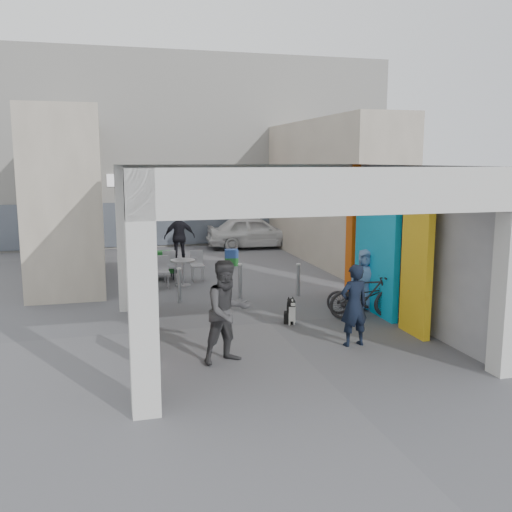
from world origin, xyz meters
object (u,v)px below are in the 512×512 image
object	(u,v)px
cafe_set	(178,273)
man_crates	(180,237)
bicycle_front	(362,297)
border_collie	(290,313)
man_back_turned	(227,312)
man_with_dog	(354,305)
bicycle_rear	(366,296)
produce_stand	(155,269)
white_van	(254,232)
man_elderly	(365,280)

from	to	relation	value
cafe_set	man_crates	xyz separation A→B (m)	(0.52, 3.47, 0.60)
cafe_set	bicycle_front	bearing A→B (deg)	-50.92
border_collie	man_crates	distance (m)	8.43
border_collie	bicycle_front	world-z (taller)	bicycle_front
man_back_turned	man_with_dog	bearing A→B (deg)	-11.98
bicycle_rear	produce_stand	bearing A→B (deg)	42.86
bicycle_front	white_van	size ratio (longest dim) A/B	0.42
man_with_dog	man_back_turned	size ratio (longest dim) A/B	0.87
man_with_dog	man_crates	size ratio (longest dim) A/B	0.88
border_collie	man_elderly	distance (m)	2.28
border_collie	white_van	world-z (taller)	white_van
man_with_dog	man_back_turned	bearing A→B (deg)	-0.60
man_elderly	bicycle_rear	size ratio (longest dim) A/B	0.85
man_with_dog	man_crates	xyz separation A→B (m)	(-2.08, 10.05, 0.11)
man_back_turned	man_crates	xyz separation A→B (m)	(0.50, 10.32, -0.01)
white_van	bicycle_front	bearing A→B (deg)	-177.84
man_elderly	man_crates	size ratio (longest dim) A/B	0.81
produce_stand	man_crates	size ratio (longest dim) A/B	0.68
man_elderly	border_collie	bearing A→B (deg)	-145.30
cafe_set	bicycle_rear	world-z (taller)	bicycle_rear
border_collie	man_back_turned	xyz separation A→B (m)	(-1.86, -2.03, 0.68)
cafe_set	man_crates	size ratio (longest dim) A/B	0.82
man_back_turned	man_elderly	size ratio (longest dim) A/B	1.25
cafe_set	produce_stand	size ratio (longest dim) A/B	1.20
man_elderly	white_van	size ratio (longest dim) A/B	0.38
produce_stand	man_crates	distance (m)	2.93
man_with_dog	man_crates	world-z (taller)	man_crates
border_collie	man_back_turned	world-z (taller)	man_back_turned
border_collie	man_crates	world-z (taller)	man_crates
white_van	cafe_set	bearing A→B (deg)	150.47
man_back_turned	bicycle_front	size ratio (longest dim) A/B	1.12
man_crates	man_with_dog	bearing A→B (deg)	103.77
man_back_turned	bicycle_front	distance (m)	4.37
man_back_turned	man_crates	distance (m)	10.33
man_with_dog	bicycle_rear	bearing A→B (deg)	-129.53
cafe_set	white_van	distance (m)	7.31
bicycle_front	man_elderly	bearing A→B (deg)	-1.13
bicycle_front	white_van	distance (m)	10.74
produce_stand	border_collie	xyz separation A→B (m)	(2.48, -5.65, -0.08)
man_back_turned	man_crates	bearing A→B (deg)	69.28
cafe_set	bicycle_front	xyz separation A→B (m)	(3.74, -4.61, 0.11)
produce_stand	white_van	size ratio (longest dim) A/B	0.32
border_collie	bicycle_rear	size ratio (longest dim) A/B	0.36
man_crates	bicycle_front	size ratio (longest dim) A/B	1.11
man_crates	bicycle_rear	size ratio (longest dim) A/B	1.06
man_elderly	bicycle_rear	bearing A→B (deg)	-95.32
white_van	border_collie	bearing A→B (deg)	172.63
man_crates	bicycle_front	xyz separation A→B (m)	(3.22, -8.07, -0.49)
border_collie	man_elderly	bearing A→B (deg)	37.09
cafe_set	man_back_turned	bearing A→B (deg)	-89.77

